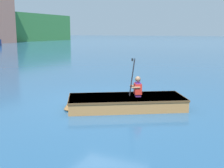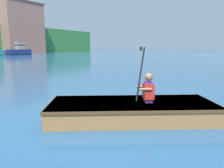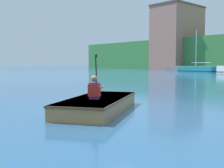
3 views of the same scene
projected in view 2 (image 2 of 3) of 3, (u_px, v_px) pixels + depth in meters
The scene contains 5 objects.
ground_plane at pixel (101, 112), 5.30m from camera, with size 300.00×300.00×0.00m, color #28567F.
waterfront_apartment_right at pixel (16, 28), 53.78m from camera, with size 10.57×9.56×12.26m.
moored_boat_dock_west_end at pixel (19, 51), 42.15m from camera, with size 4.62×1.74×2.41m.
rowboat_foreground at pixel (129, 109), 4.73m from camera, with size 3.10×3.73×0.38m.
person_paddler at pixel (148, 89), 4.68m from camera, with size 0.45×0.45×1.18m.
Camera 2 is at (-4.27, -2.82, 1.55)m, focal length 35.00 mm.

